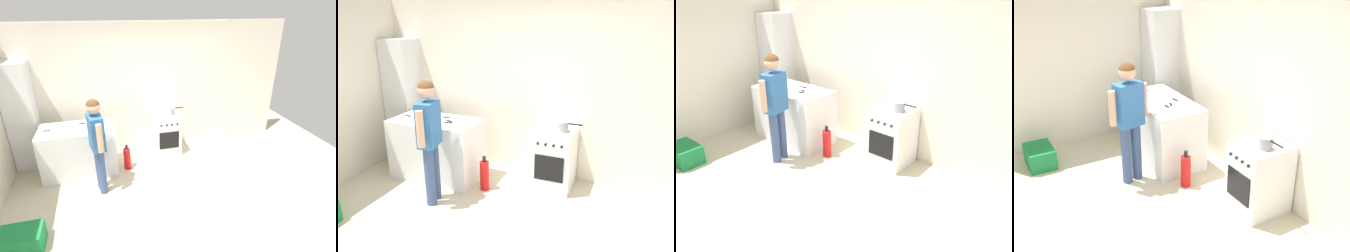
{
  "view_description": "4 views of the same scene",
  "coord_description": "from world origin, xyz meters",
  "views": [
    {
      "loc": [
        -0.82,
        -3.21,
        2.84
      ],
      "look_at": [
        0.23,
        0.91,
        0.89
      ],
      "focal_mm": 28.0,
      "sensor_mm": 36.0,
      "label": 1
    },
    {
      "loc": [
        1.36,
        -2.6,
        2.31
      ],
      "look_at": [
        -0.13,
        0.95,
        1.04
      ],
      "focal_mm": 35.0,
      "sensor_mm": 36.0,
      "label": 2
    },
    {
      "loc": [
        2.58,
        -2.19,
        2.51
      ],
      "look_at": [
        0.21,
        0.64,
        0.87
      ],
      "focal_mm": 35.0,
      "sensor_mm": 36.0,
      "label": 3
    },
    {
      "loc": [
        3.55,
        -1.3,
        2.94
      ],
      "look_at": [
        -0.2,
        0.86,
        1.02
      ],
      "focal_mm": 45.0,
      "sensor_mm": 36.0,
      "label": 4
    }
  ],
  "objects": [
    {
      "name": "knife_paring",
      "position": [
        -1.8,
        1.19,
        0.91
      ],
      "size": [
        0.21,
        0.04,
        0.01
      ],
      "color": "silver",
      "rests_on": "counter_unit"
    },
    {
      "name": "ground_plane",
      "position": [
        0.0,
        0.0,
        0.0
      ],
      "size": [
        8.0,
        8.0,
        0.0
      ],
      "primitive_type": "plane",
      "color": "beige"
    },
    {
      "name": "knife_chef",
      "position": [
        -1.35,
        1.35,
        0.9
      ],
      "size": [
        0.31,
        0.09,
        0.01
      ],
      "color": "silver",
      "rests_on": "counter_unit"
    },
    {
      "name": "counter_unit",
      "position": [
        -1.35,
        1.2,
        0.45
      ],
      "size": [
        1.3,
        0.7,
        0.9
      ],
      "primitive_type": "cube",
      "color": "silver",
      "rests_on": "ground"
    },
    {
      "name": "knife_bread",
      "position": [
        -0.98,
        1.15,
        0.9
      ],
      "size": [
        0.35,
        0.04,
        0.01
      ],
      "color": "silver",
      "rests_on": "counter_unit"
    },
    {
      "name": "pot",
      "position": [
        0.45,
        1.54,
        0.92
      ],
      "size": [
        0.35,
        0.17,
        0.14
      ],
      "color": "gray",
      "rests_on": "oven_left"
    },
    {
      "name": "recycling_crate_lower",
      "position": [
        -2.02,
        -0.42,
        0.14
      ],
      "size": [
        0.52,
        0.36,
        0.28
      ],
      "primitive_type": "cube",
      "color": "#197238",
      "rests_on": "ground"
    },
    {
      "name": "oven_left",
      "position": [
        0.35,
        1.58,
        0.43
      ],
      "size": [
        0.53,
        0.62,
        0.85
      ],
      "color": "white",
      "rests_on": "ground"
    },
    {
      "name": "person",
      "position": [
        -1.0,
        0.56,
        0.96
      ],
      "size": [
        0.27,
        0.56,
        1.61
      ],
      "color": "#384C7A",
      "rests_on": "ground"
    },
    {
      "name": "larder_cabinet",
      "position": [
        -2.3,
        1.68,
        1.0
      ],
      "size": [
        0.48,
        0.44,
        2.0
      ],
      "primitive_type": "cube",
      "color": "silver",
      "rests_on": "ground"
    },
    {
      "name": "knife_utility",
      "position": [
        -1.19,
        1.24,
        0.9
      ],
      "size": [
        0.24,
        0.12,
        0.01
      ],
      "color": "silver",
      "rests_on": "counter_unit"
    },
    {
      "name": "fire_extinguisher",
      "position": [
        -0.52,
        1.1,
        0.22
      ],
      "size": [
        0.13,
        0.13,
        0.5
      ],
      "color": "red",
      "rests_on": "ground"
    },
    {
      "name": "back_wall",
      "position": [
        0.0,
        1.95,
        1.3
      ],
      "size": [
        6.0,
        0.1,
        2.6
      ],
      "primitive_type": "cube",
      "color": "silver",
      "rests_on": "ground"
    }
  ]
}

